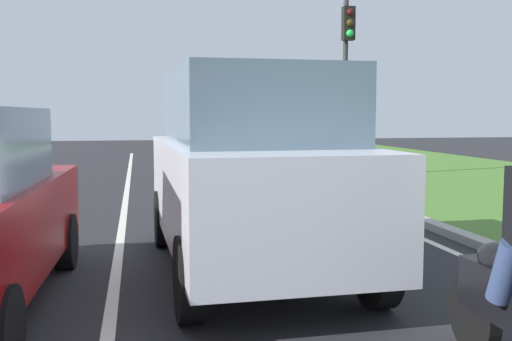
# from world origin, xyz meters

# --- Properties ---
(ground_plane) EXTENTS (60.00, 60.00, 0.00)m
(ground_plane) POSITION_xyz_m (0.00, 14.00, 0.00)
(ground_plane) COLOR #262628
(lane_line_center) EXTENTS (0.12, 32.00, 0.01)m
(lane_line_center) POSITION_xyz_m (-0.70, 14.00, 0.00)
(lane_line_center) COLOR silver
(lane_line_center) RESTS_ON ground
(lane_line_right_edge) EXTENTS (0.12, 32.00, 0.01)m
(lane_line_right_edge) POSITION_xyz_m (3.60, 14.00, 0.00)
(lane_line_right_edge) COLOR silver
(lane_line_right_edge) RESTS_ON ground
(curb_right) EXTENTS (0.24, 48.00, 0.12)m
(curb_right) POSITION_xyz_m (4.10, 14.00, 0.06)
(curb_right) COLOR #9E9B93
(curb_right) RESTS_ON ground
(car_suv_ahead) EXTENTS (2.08, 4.55, 2.28)m
(car_suv_ahead) POSITION_xyz_m (0.81, 8.64, 1.17)
(car_suv_ahead) COLOR silver
(car_suv_ahead) RESTS_ON ground
(traffic_light_near_right) EXTENTS (0.32, 0.50, 4.92)m
(traffic_light_near_right) POSITION_xyz_m (5.24, 17.74, 3.34)
(traffic_light_near_right) COLOR #2D2D2D
(traffic_light_near_right) RESTS_ON ground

